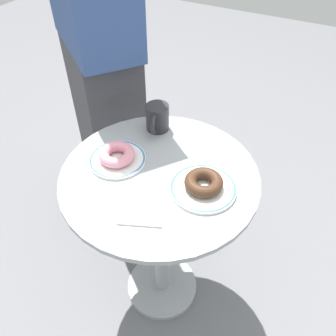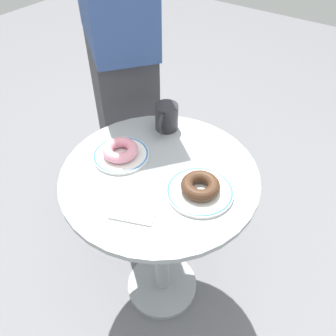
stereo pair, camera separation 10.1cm
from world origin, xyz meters
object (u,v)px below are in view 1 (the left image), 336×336
object	(u,v)px
plate_right	(203,189)
person_figure	(100,61)
donut_chocolate	(203,183)
coffee_mug	(157,118)
plate_left	(118,159)
cafe_table	(161,218)
donut_pink_frosted	(117,154)
paper_napkin	(143,207)

from	to	relation	value
plate_right	person_figure	distance (m)	0.69
donut_chocolate	person_figure	world-z (taller)	person_figure
donut_chocolate	coffee_mug	bearing A→B (deg)	142.81
plate_right	plate_left	bearing A→B (deg)	-178.31
plate_left	person_figure	size ratio (longest dim) A/B	0.11
coffee_mug	person_figure	bearing A→B (deg)	156.09
cafe_table	donut_chocolate	distance (m)	0.28
coffee_mug	donut_pink_frosted	bearing A→B (deg)	-97.95
donut_pink_frosted	paper_napkin	world-z (taller)	donut_pink_frosted
plate_left	coffee_mug	xyz separation A→B (m)	(0.03, 0.20, 0.04)
plate_left	paper_napkin	xyz separation A→B (m)	(0.17, -0.13, -0.00)
paper_napkin	plate_left	bearing A→B (deg)	143.02
cafe_table	plate_right	bearing A→B (deg)	-1.42
paper_napkin	cafe_table	bearing A→B (deg)	99.95
cafe_table	plate_left	xyz separation A→B (m)	(-0.14, -0.01, 0.22)
plate_left	donut_pink_frosted	xyz separation A→B (m)	(0.00, -0.00, 0.02)
cafe_table	paper_napkin	xyz separation A→B (m)	(0.02, -0.14, 0.22)
coffee_mug	donut_chocolate	bearing A→B (deg)	-37.19
donut_pink_frosted	donut_chocolate	bearing A→B (deg)	2.08
plate_right	person_figure	world-z (taller)	person_figure
cafe_table	plate_right	size ratio (longest dim) A/B	3.66
donut_chocolate	person_figure	bearing A→B (deg)	149.89
plate_left	plate_right	world-z (taller)	same
cafe_table	donut_chocolate	bearing A→B (deg)	-1.42
paper_napkin	person_figure	xyz separation A→B (m)	(-0.47, 0.48, 0.11)
plate_left	donut_pink_frosted	world-z (taller)	donut_pink_frosted
paper_napkin	coffee_mug	size ratio (longest dim) A/B	1.10
person_figure	cafe_table	bearing A→B (deg)	-37.13
plate_right	paper_napkin	world-z (taller)	plate_right
plate_right	donut_pink_frosted	bearing A→B (deg)	-177.92
plate_right	coffee_mug	bearing A→B (deg)	142.81
donut_pink_frosted	person_figure	distance (m)	0.47
plate_left	donut_pink_frosted	bearing A→B (deg)	-56.99
cafe_table	donut_chocolate	size ratio (longest dim) A/B	6.36
cafe_table	person_figure	size ratio (longest dim) A/B	0.42
plate_right	donut_chocolate	bearing A→B (deg)	0.90
plate_left	paper_napkin	bearing A→B (deg)	-36.98
cafe_table	coffee_mug	size ratio (longest dim) A/B	5.91
plate_right	donut_pink_frosted	size ratio (longest dim) A/B	1.72
donut_pink_frosted	cafe_table	bearing A→B (deg)	5.58
plate_right	donut_chocolate	xyz separation A→B (m)	(0.00, 0.00, 0.02)
coffee_mug	plate_left	bearing A→B (deg)	-98.36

